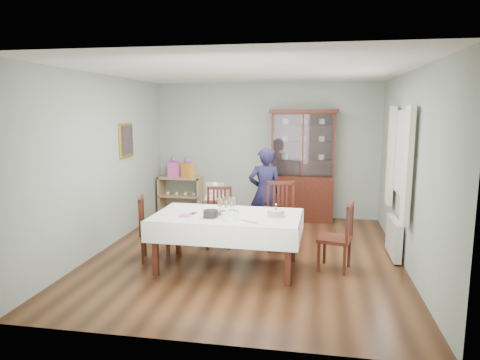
% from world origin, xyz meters
% --- Properties ---
extents(floor, '(5.00, 5.00, 0.00)m').
position_xyz_m(floor, '(0.00, 0.00, 0.00)').
color(floor, '#593319').
rests_on(floor, ground).
extents(room_shell, '(5.00, 5.00, 5.00)m').
position_xyz_m(room_shell, '(0.00, 0.53, 1.70)').
color(room_shell, '#9EAA99').
rests_on(room_shell, floor).
extents(dining_table, '(2.03, 1.20, 0.76)m').
position_xyz_m(dining_table, '(-0.18, -0.56, 0.38)').
color(dining_table, '#4B1D12').
rests_on(dining_table, floor).
extents(china_cabinet, '(1.30, 0.48, 2.18)m').
position_xyz_m(china_cabinet, '(0.75, 2.26, 1.12)').
color(china_cabinet, '#4B1D12').
rests_on(china_cabinet, floor).
extents(sideboard, '(0.90, 0.38, 0.80)m').
position_xyz_m(sideboard, '(-1.75, 2.28, 0.40)').
color(sideboard, tan).
rests_on(sideboard, floor).
extents(picture_frame, '(0.04, 0.48, 0.58)m').
position_xyz_m(picture_frame, '(-2.22, 0.80, 1.65)').
color(picture_frame, gold).
rests_on(picture_frame, room_shell).
extents(window, '(0.04, 1.02, 1.22)m').
position_xyz_m(window, '(2.22, 0.30, 1.55)').
color(window, white).
rests_on(window, room_shell).
extents(curtain_left, '(0.07, 0.30, 1.55)m').
position_xyz_m(curtain_left, '(2.16, -0.32, 1.45)').
color(curtain_left, silver).
rests_on(curtain_left, room_shell).
extents(curtain_right, '(0.07, 0.30, 1.55)m').
position_xyz_m(curtain_right, '(2.16, 0.92, 1.45)').
color(curtain_right, silver).
rests_on(curtain_right, room_shell).
extents(radiator, '(0.10, 0.80, 0.55)m').
position_xyz_m(radiator, '(2.16, 0.30, 0.30)').
color(radiator, white).
rests_on(radiator, floor).
extents(chair_far_left, '(0.48, 0.48, 0.94)m').
position_xyz_m(chair_far_left, '(-0.50, 0.37, 0.28)').
color(chair_far_left, '#4B1D12').
rests_on(chair_far_left, floor).
extents(chair_far_right, '(0.53, 0.53, 1.04)m').
position_xyz_m(chair_far_right, '(0.48, 0.42, 0.31)').
color(chair_far_right, '#4B1D12').
rests_on(chair_far_right, floor).
extents(chair_end_left, '(0.53, 0.53, 0.94)m').
position_xyz_m(chair_end_left, '(-1.29, -0.42, 0.28)').
color(chair_end_left, '#4B1D12').
rests_on(chair_end_left, floor).
extents(chair_end_right, '(0.51, 0.51, 0.94)m').
position_xyz_m(chair_end_right, '(1.29, -0.36, 0.28)').
color(chair_end_right, '#4B1D12').
rests_on(chair_end_right, floor).
extents(woman, '(0.63, 0.49, 1.55)m').
position_xyz_m(woman, '(0.16, 0.99, 0.78)').
color(woman, black).
rests_on(woman, floor).
extents(high_chair, '(0.49, 0.49, 0.94)m').
position_xyz_m(high_chair, '(-0.70, 0.92, 0.37)').
color(high_chair, black).
rests_on(high_chair, floor).
extents(champagne_tray, '(0.35, 0.35, 0.21)m').
position_xyz_m(champagne_tray, '(-0.20, -0.50, 0.83)').
color(champagne_tray, silver).
rests_on(champagne_tray, dining_table).
extents(birthday_cake, '(0.26, 0.26, 0.18)m').
position_xyz_m(birthday_cake, '(0.48, -0.57, 0.81)').
color(birthday_cake, white).
rests_on(birthday_cake, dining_table).
extents(plate_stack_dark, '(0.23, 0.23, 0.09)m').
position_xyz_m(plate_stack_dark, '(-0.37, -0.74, 0.81)').
color(plate_stack_dark, black).
rests_on(plate_stack_dark, dining_table).
extents(plate_stack_white, '(0.23, 0.23, 0.09)m').
position_xyz_m(plate_stack_white, '(-0.09, -0.82, 0.81)').
color(plate_stack_white, white).
rests_on(plate_stack_white, dining_table).
extents(napkin_stack, '(0.15, 0.15, 0.02)m').
position_xyz_m(napkin_stack, '(-0.71, -0.74, 0.77)').
color(napkin_stack, '#DF52B0').
rests_on(napkin_stack, dining_table).
extents(cutlery, '(0.14, 0.17, 0.01)m').
position_xyz_m(cutlery, '(-0.68, -0.61, 0.77)').
color(cutlery, silver).
rests_on(cutlery, dining_table).
extents(cake_knife, '(0.25, 0.17, 0.01)m').
position_xyz_m(cake_knife, '(0.17, -0.89, 0.77)').
color(cake_knife, silver).
rests_on(cake_knife, dining_table).
extents(gift_bag_pink, '(0.23, 0.16, 0.41)m').
position_xyz_m(gift_bag_pink, '(-1.88, 2.26, 0.98)').
color(gift_bag_pink, '#DF52B0').
rests_on(gift_bag_pink, sideboard).
extents(gift_bag_orange, '(0.27, 0.23, 0.41)m').
position_xyz_m(gift_bag_orange, '(-1.58, 2.26, 0.98)').
color(gift_bag_orange, orange).
rests_on(gift_bag_orange, sideboard).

